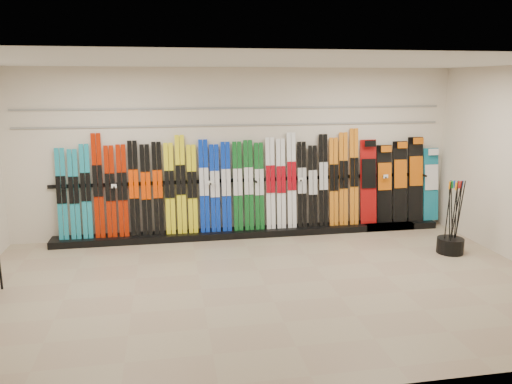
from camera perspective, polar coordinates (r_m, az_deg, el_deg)
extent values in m
plane|color=gray|center=(7.03, 1.09, -10.57)|extent=(8.00, 8.00, 0.00)
plane|color=beige|center=(9.02, -2.01, 4.51)|extent=(8.00, 0.00, 8.00)
plane|color=silver|center=(6.47, 1.20, 14.68)|extent=(8.00, 8.00, 0.00)
cube|color=black|center=(9.15, -0.34, -4.61)|extent=(8.00, 0.40, 0.12)
cube|color=teal|center=(9.03, -21.33, -0.24)|extent=(0.17, 0.21, 1.55)
cube|color=teal|center=(9.00, -20.07, -0.27)|extent=(0.17, 0.20, 1.53)
cube|color=teal|center=(8.96, -18.85, 0.04)|extent=(0.17, 0.21, 1.61)
cube|color=#9F1A02|center=(8.93, -17.60, 0.66)|extent=(0.17, 0.24, 1.78)
cube|color=#9F1A02|center=(8.91, -16.30, 0.03)|extent=(0.17, 0.21, 1.57)
cube|color=#9F1A02|center=(8.89, -15.02, 0.13)|extent=(0.17, 0.21, 1.59)
cube|color=black|center=(8.87, -13.77, 0.37)|extent=(0.17, 0.22, 1.65)
cube|color=black|center=(8.87, -12.46, 0.21)|extent=(0.17, 0.21, 1.58)
cube|color=black|center=(8.86, -11.16, 0.38)|extent=(0.17, 0.22, 1.62)
cube|color=yellow|center=(8.86, -9.84, 0.36)|extent=(0.17, 0.21, 1.60)
cube|color=yellow|center=(8.85, -8.58, 0.84)|extent=(0.17, 0.23, 1.73)
cube|color=yellow|center=(8.87, -7.30, 0.33)|extent=(0.17, 0.21, 1.56)
cube|color=#092FB6|center=(8.88, -5.95, 0.66)|extent=(0.17, 0.22, 1.64)
cube|color=#092FB6|center=(8.90, -4.71, 0.42)|extent=(0.17, 0.21, 1.55)
cube|color=#092FB6|center=(8.92, -3.43, 0.59)|extent=(0.17, 0.21, 1.59)
cube|color=#115B20|center=(8.94, -2.10, 0.65)|extent=(0.17, 0.21, 1.59)
cube|color=#115B20|center=(8.97, -0.85, 0.77)|extent=(0.17, 0.22, 1.62)
cube|color=#115B20|center=(9.01, 0.38, 0.65)|extent=(0.17, 0.21, 1.57)
cube|color=white|center=(9.04, 1.66, 0.97)|extent=(0.17, 0.22, 1.65)
cube|color=white|center=(9.09, 2.88, 0.94)|extent=(0.17, 0.22, 1.63)
cube|color=white|center=(9.13, 4.09, 1.32)|extent=(0.17, 0.23, 1.73)
cube|color=black|center=(9.18, 5.27, 0.83)|extent=(0.17, 0.21, 1.57)
cube|color=black|center=(9.24, 6.50, 0.65)|extent=(0.17, 0.20, 1.50)
cube|color=black|center=(9.30, 7.70, 1.31)|extent=(0.17, 0.22, 1.69)
cube|color=orange|center=(9.36, 8.88, 1.15)|extent=(0.17, 0.22, 1.63)
cube|color=orange|center=(9.42, 9.97, 1.46)|extent=(0.17, 0.23, 1.72)
cube|color=orange|center=(9.49, 11.14, 1.71)|extent=(0.17, 0.24, 1.79)
cube|color=#990C0C|center=(9.64, 12.71, 1.15)|extent=(0.31, 0.24, 1.57)
cube|color=black|center=(9.77, 14.44, 0.89)|extent=(0.30, 0.23, 1.47)
cube|color=black|center=(9.91, 16.12, 1.14)|extent=(0.28, 0.24, 1.53)
cube|color=black|center=(10.05, 17.76, 1.40)|extent=(0.30, 0.25, 1.60)
cube|color=#14728C|center=(10.21, 19.35, 0.84)|extent=(0.30, 0.22, 1.39)
cylinder|color=black|center=(8.82, 21.30, -5.72)|extent=(0.43, 0.43, 0.25)
cylinder|color=black|center=(8.73, 21.87, -2.63)|extent=(0.05, 0.02, 1.18)
cylinder|color=black|center=(8.63, 20.99, -2.73)|extent=(0.02, 0.09, 1.18)
cylinder|color=black|center=(8.78, 22.20, -2.57)|extent=(0.11, 0.04, 1.18)
cylinder|color=black|center=(8.70, 21.24, -2.63)|extent=(0.14, 0.04, 1.18)
cylinder|color=black|center=(8.76, 22.10, -2.60)|extent=(0.03, 0.06, 1.18)
cylinder|color=black|center=(8.59, 21.60, -2.85)|extent=(0.16, 0.15, 1.17)
cylinder|color=black|center=(8.75, 21.46, -2.56)|extent=(0.11, 0.09, 1.18)
cylinder|color=black|center=(8.77, 21.83, -2.56)|extent=(0.09, 0.09, 1.18)
cube|color=gray|center=(8.94, -2.01, 7.67)|extent=(7.60, 0.02, 0.03)
cube|color=gray|center=(8.92, -2.03, 9.59)|extent=(7.60, 0.02, 0.03)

